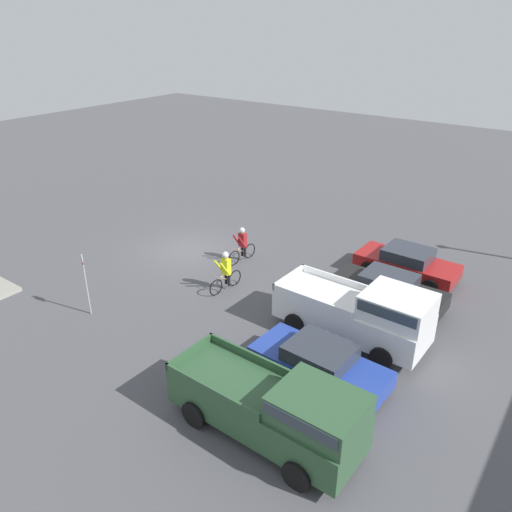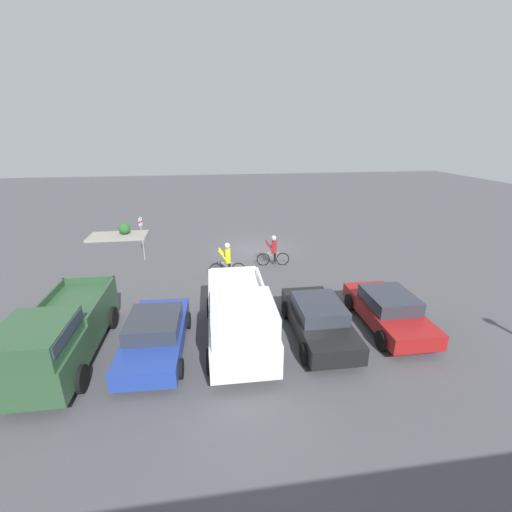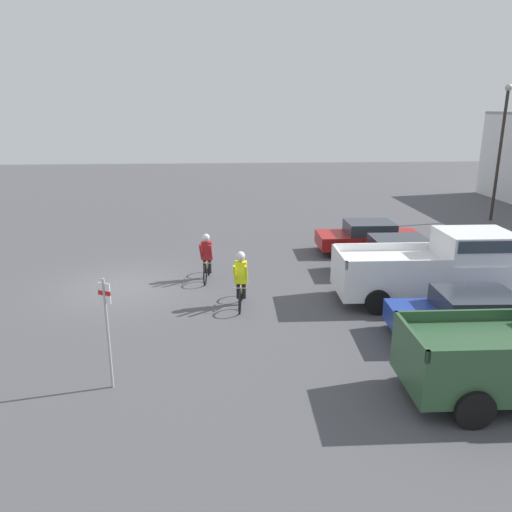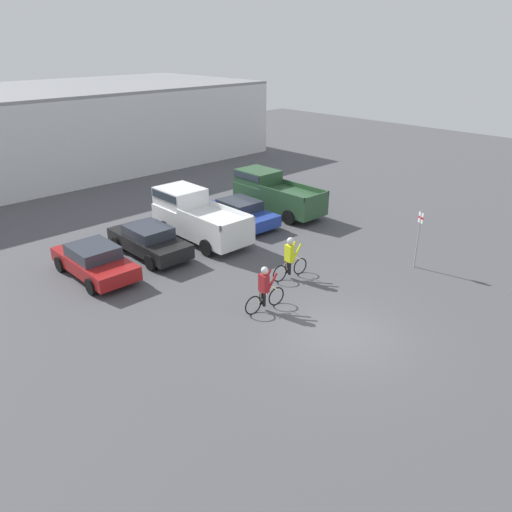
{
  "view_description": "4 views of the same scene",
  "coord_description": "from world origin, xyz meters",
  "views": [
    {
      "loc": [
        16.02,
        15.91,
        10.43
      ],
      "look_at": [
        0.58,
        4.56,
        1.2
      ],
      "focal_mm": 35.0,
      "sensor_mm": 36.0,
      "label": 1
    },
    {
      "loc": [
        2.87,
        20.13,
        6.94
      ],
      "look_at": [
        0.58,
        4.56,
        1.2
      ],
      "focal_mm": 24.0,
      "sensor_mm": 36.0,
      "label": 2
    },
    {
      "loc": [
        16.51,
        3.48,
        5.96
      ],
      "look_at": [
        0.58,
        4.56,
        1.2
      ],
      "focal_mm": 35.0,
      "sensor_mm": 36.0,
      "label": 3
    },
    {
      "loc": [
        -11.79,
        -8.22,
        9.05
      ],
      "look_at": [
        0.58,
        4.56,
        1.2
      ],
      "focal_mm": 35.0,
      "sensor_mm": 36.0,
      "label": 4
    }
  ],
  "objects": [
    {
      "name": "pickup_truck_1",
      "position": [
        7.55,
        10.36,
        1.12
      ],
      "size": [
        2.21,
        5.53,
        2.15
      ],
      "color": "#2D5133",
      "rests_on": "ground_plane"
    },
    {
      "name": "cyclist_1",
      "position": [
        -0.63,
        2.87,
        0.86
      ],
      "size": [
        1.79,
        0.49,
        1.72
      ],
      "color": "black",
      "rests_on": "ground_plane"
    },
    {
      "name": "fire_lane_sign",
      "position": [
        6.54,
        0.97,
        1.54
      ],
      "size": [
        0.15,
        0.28,
        2.56
      ],
      "color": "#9E9EA3",
      "rests_on": "ground_plane"
    },
    {
      "name": "cyclist_0",
      "position": [
        1.95,
        4.0,
        0.91
      ],
      "size": [
        1.83,
        0.5,
        1.78
      ],
      "color": "black",
      "rests_on": "ground_plane"
    },
    {
      "name": "sedan_0",
      "position": [
        -3.66,
        9.66,
        0.69
      ],
      "size": [
        2.02,
        4.36,
        1.35
      ],
      "color": "maroon",
      "rests_on": "ground_plane"
    },
    {
      "name": "sedan_2",
      "position": [
        4.74,
        10.07,
        0.67
      ],
      "size": [
        2.15,
        4.43,
        1.32
      ],
      "color": "#233D9E",
      "rests_on": "ground_plane"
    },
    {
      "name": "sedan_1",
      "position": [
        -0.86,
        9.95,
        0.7
      ],
      "size": [
        1.97,
        4.46,
        1.37
      ],
      "color": "black",
      "rests_on": "ground_plane"
    },
    {
      "name": "ground_plane",
      "position": [
        0.0,
        0.0,
        0.0
      ],
      "size": [
        80.0,
        80.0,
        0.0
      ],
      "primitive_type": "plane",
      "color": "#4C4C51"
    },
    {
      "name": "pickup_truck_0",
      "position": [
        1.95,
        10.17,
        1.16
      ],
      "size": [
        2.32,
        5.44,
        2.26
      ],
      "color": "white",
      "rests_on": "ground_plane"
    }
  ]
}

